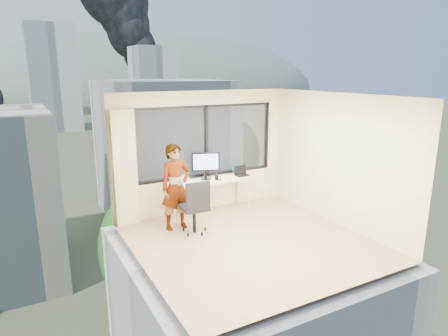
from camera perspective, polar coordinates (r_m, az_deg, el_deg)
floor at (r=7.17m, az=3.88°, el=-10.68°), size 4.00×4.00×0.01m
ceiling at (r=6.53m, az=4.26°, el=10.54°), size 4.00×4.00×0.01m
wall_front at (r=5.23m, az=15.93°, el=-5.40°), size 4.00×0.01×2.60m
wall_left at (r=5.94m, az=-12.48°, el=-2.87°), size 0.01×4.00×2.60m
wall_right at (r=7.96m, az=16.30°, el=1.18°), size 0.01×4.00×2.60m
window_wall at (r=8.42m, az=-2.95°, el=3.96°), size 3.30×0.16×1.55m
curtain at (r=7.80m, az=-14.33°, el=-0.08°), size 0.45×0.14×2.30m
desk at (r=8.38m, az=-2.16°, el=-4.18°), size 1.80×0.60×0.75m
chair at (r=7.36m, az=-4.41°, el=-5.53°), size 0.58×0.58×1.07m
person at (r=7.50m, az=-7.08°, el=-2.79°), size 0.64×0.44×1.67m
monitor at (r=8.26m, az=-2.70°, el=0.36°), size 0.60×0.32×0.59m
game_console at (r=8.26m, az=-6.56°, el=-1.54°), size 0.33×0.28×0.08m
laptop at (r=8.58m, az=2.73°, el=-0.49°), size 0.31×0.32×0.19m
cellphone at (r=8.23m, az=-0.59°, el=-1.76°), size 0.11×0.07×0.01m
pen_cup at (r=8.26m, az=-1.07°, el=-1.36°), size 0.10×0.10×0.10m
handbag at (r=8.78m, az=1.93°, el=-0.07°), size 0.30×0.20×0.21m
exterior_ground at (r=126.68m, az=-26.70°, el=4.80°), size 400.00×400.00×0.04m
near_bldg_b at (r=47.04m, az=-8.68°, el=2.82°), size 14.00×13.00×16.00m
near_bldg_c at (r=48.87m, az=16.04°, el=-0.76°), size 12.00×10.00×10.00m
far_tower_b at (r=126.03m, az=-23.76°, el=11.94°), size 13.00×13.00×30.00m
far_tower_c at (r=153.42m, az=-10.26°, el=12.29°), size 15.00×15.00×26.00m
hill_b at (r=341.98m, az=-11.01°, el=10.90°), size 300.00×220.00×96.00m
tree_b at (r=27.64m, az=-9.81°, el=-13.08°), size 7.60×7.60×9.00m
tree_c at (r=53.52m, az=0.80°, el=1.05°), size 8.40×8.40×10.00m
smoke_plume_b at (r=186.54m, az=-10.67°, el=21.17°), size 30.00×18.00×70.00m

